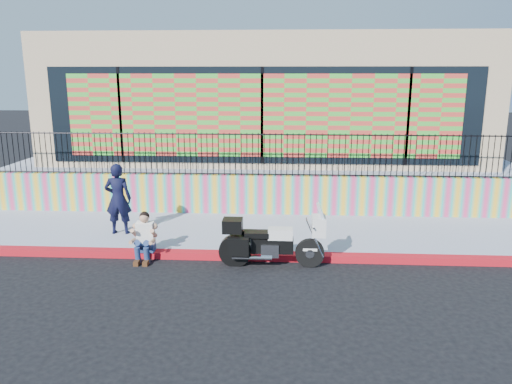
{
  "coord_description": "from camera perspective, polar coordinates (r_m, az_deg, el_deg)",
  "views": [
    {
      "loc": [
        0.68,
        -10.5,
        4.05
      ],
      "look_at": [
        -0.01,
        1.2,
        1.26
      ],
      "focal_mm": 35.0,
      "sensor_mm": 36.0,
      "label": 1
    }
  ],
  "objects": [
    {
      "name": "storefront_building",
      "position": [
        18.66,
        1.29,
        10.92
      ],
      "size": [
        14.0,
        8.06,
        4.0
      ],
      "color": "#CCB288",
      "rests_on": "elevated_platform"
    },
    {
      "name": "police_officer",
      "position": [
        12.78,
        -15.48,
        -0.75
      ],
      "size": [
        0.67,
        0.46,
        1.77
      ],
      "primitive_type": "imported",
      "rotation": [
        0.0,
        0.0,
        3.2
      ],
      "color": "black",
      "rests_on": "sidewalk"
    },
    {
      "name": "sidewalk",
      "position": [
        12.8,
        0.14,
        -4.71
      ],
      "size": [
        16.0,
        3.0,
        0.15
      ],
      "primitive_type": "cube",
      "color": "#8990A5",
      "rests_on": "ground"
    },
    {
      "name": "red_curb",
      "position": [
        11.25,
        -0.34,
        -7.31
      ],
      "size": [
        16.0,
        0.3,
        0.15
      ],
      "primitive_type": "cube",
      "color": "#BB0D2A",
      "rests_on": "ground"
    },
    {
      "name": "seated_man",
      "position": [
        11.32,
        -12.68,
        -5.51
      ],
      "size": [
        0.54,
        0.71,
        1.06
      ],
      "color": "navy",
      "rests_on": "ground"
    },
    {
      "name": "metal_fence",
      "position": [
        13.94,
        0.52,
        4.3
      ],
      "size": [
        15.8,
        0.04,
        1.2
      ],
      "primitive_type": null,
      "color": "black",
      "rests_on": "mural_wall"
    },
    {
      "name": "elevated_platform",
      "position": [
        19.17,
        1.27,
        3.09
      ],
      "size": [
        16.0,
        10.0,
        1.25
      ],
      "primitive_type": "cube",
      "color": "#8990A5",
      "rests_on": "ground"
    },
    {
      "name": "ground",
      "position": [
        11.27,
        -0.33,
        -7.67
      ],
      "size": [
        90.0,
        90.0,
        0.0
      ],
      "primitive_type": "plane",
      "color": "black",
      "rests_on": "ground"
    },
    {
      "name": "mural_wall",
      "position": [
        14.17,
        0.51,
        -0.3
      ],
      "size": [
        16.0,
        0.2,
        1.1
      ],
      "primitive_type": "cube",
      "color": "#E43C76",
      "rests_on": "sidewalk"
    },
    {
      "name": "police_motorcycle",
      "position": [
        10.7,
        1.65,
        -5.54
      ],
      "size": [
        2.23,
        0.74,
        1.39
      ],
      "color": "black",
      "rests_on": "ground"
    }
  ]
}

